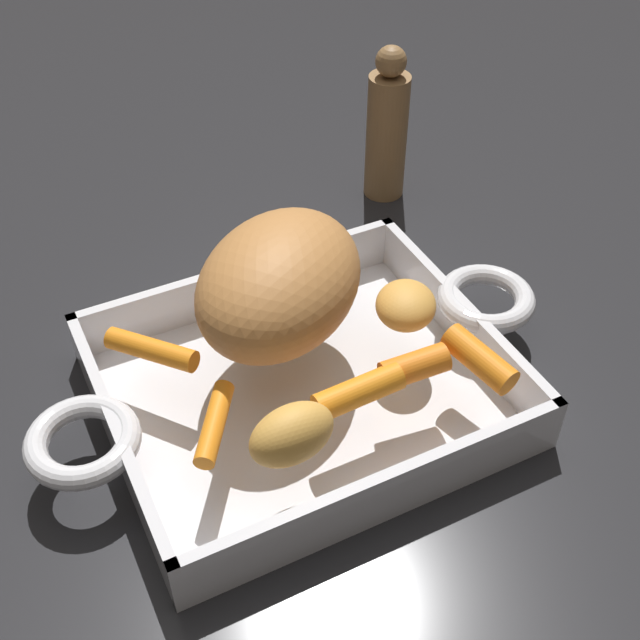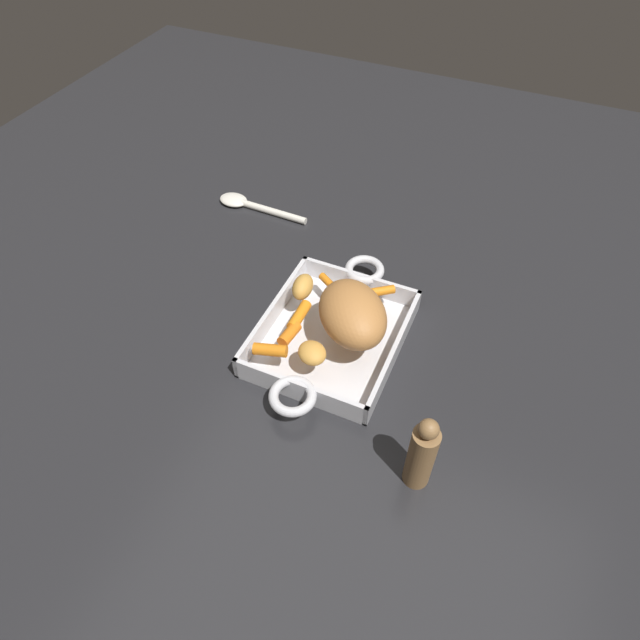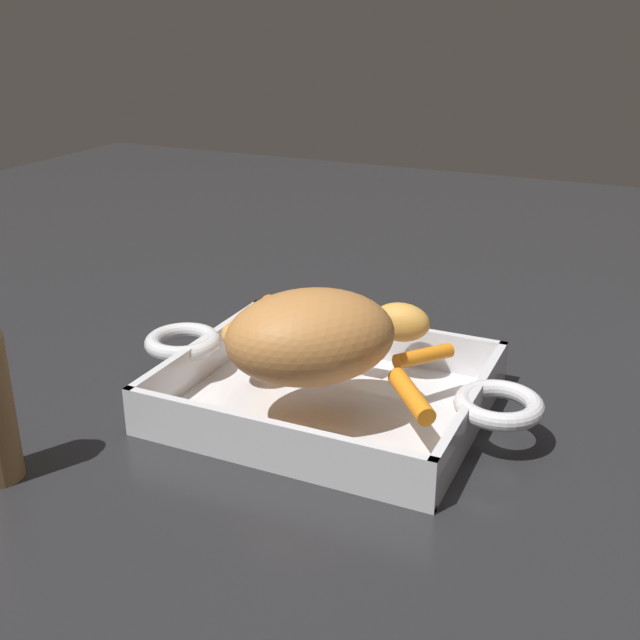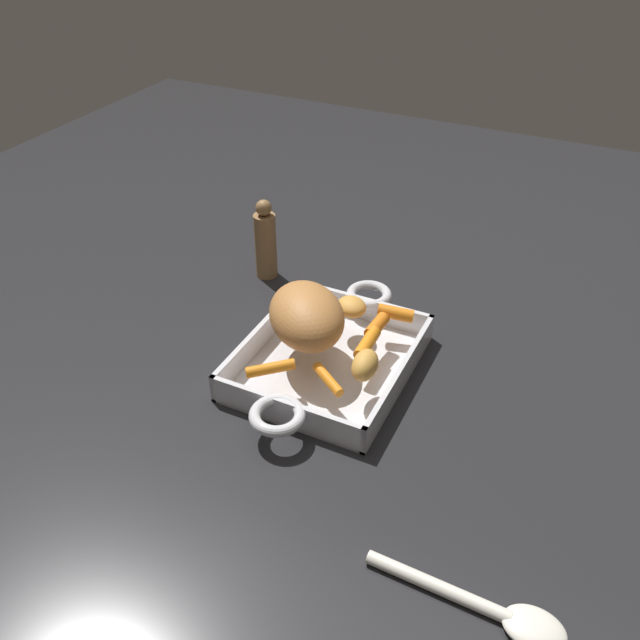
{
  "view_description": "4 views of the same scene",
  "coord_description": "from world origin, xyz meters",
  "px_view_note": "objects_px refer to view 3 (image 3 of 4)",
  "views": [
    {
      "loc": [
        0.18,
        0.39,
        0.47
      ],
      "look_at": [
        -0.02,
        -0.02,
        0.06
      ],
      "focal_mm": 45.9,
      "sensor_mm": 36.0,
      "label": 1
    },
    {
      "loc": [
        -0.61,
        -0.25,
        0.79
      ],
      "look_at": [
        -0.02,
        0.01,
        0.07
      ],
      "focal_mm": 30.91,
      "sensor_mm": 36.0,
      "label": 2
    },
    {
      "loc": [
        0.28,
        -0.62,
        0.37
      ],
      "look_at": [
        -0.02,
        0.03,
        0.08
      ],
      "focal_mm": 44.31,
      "sensor_mm": 36.0,
      "label": 3
    },
    {
      "loc": [
        0.74,
        0.34,
        0.69
      ],
      "look_at": [
        -0.0,
        -0.02,
        0.09
      ],
      "focal_mm": 37.56,
      "sensor_mm": 36.0,
      "label": 4
    }
  ],
  "objects_px": {
    "baby_carrot_long": "(295,322)",
    "baby_carrot_center_right": "(337,329)",
    "potato_halved": "(401,322)",
    "roasting_dish": "(327,393)",
    "pork_roast": "(314,337)",
    "potato_corner": "(245,335)",
    "baby_carrot_northwest": "(424,356)",
    "baby_carrot_northeast": "(263,311)",
    "baby_carrot_southwest": "(411,396)"
  },
  "relations": [
    {
      "from": "baby_carrot_southwest",
      "to": "potato_halved",
      "type": "relative_size",
      "value": 1.21
    },
    {
      "from": "baby_carrot_center_right",
      "to": "baby_carrot_long",
      "type": "bearing_deg",
      "value": -176.2
    },
    {
      "from": "potato_halved",
      "to": "potato_corner",
      "type": "distance_m",
      "value": 0.16
    },
    {
      "from": "roasting_dish",
      "to": "baby_carrot_southwest",
      "type": "xyz_separation_m",
      "value": [
        0.1,
        -0.05,
        0.04
      ]
    },
    {
      "from": "pork_roast",
      "to": "baby_carrot_southwest",
      "type": "height_order",
      "value": "pork_roast"
    },
    {
      "from": "baby_carrot_center_right",
      "to": "baby_carrot_northwest",
      "type": "height_order",
      "value": "baby_carrot_center_right"
    },
    {
      "from": "potato_corner",
      "to": "baby_carrot_northeast",
      "type": "bearing_deg",
      "value": 105.24
    },
    {
      "from": "baby_carrot_long",
      "to": "pork_roast",
      "type": "bearing_deg",
      "value": -54.73
    },
    {
      "from": "baby_carrot_center_right",
      "to": "baby_carrot_southwest",
      "type": "bearing_deg",
      "value": -42.69
    },
    {
      "from": "baby_carrot_southwest",
      "to": "baby_carrot_northwest",
      "type": "bearing_deg",
      "value": 100.57
    },
    {
      "from": "baby_carrot_northeast",
      "to": "potato_corner",
      "type": "height_order",
      "value": "potato_corner"
    },
    {
      "from": "baby_carrot_northwest",
      "to": "baby_carrot_long",
      "type": "bearing_deg",
      "value": 173.34
    },
    {
      "from": "potato_corner",
      "to": "baby_carrot_long",
      "type": "bearing_deg",
      "value": 66.56
    },
    {
      "from": "baby_carrot_northwest",
      "to": "pork_roast",
      "type": "bearing_deg",
      "value": -136.46
    },
    {
      "from": "pork_roast",
      "to": "baby_carrot_center_right",
      "type": "relative_size",
      "value": 2.4
    },
    {
      "from": "pork_roast",
      "to": "baby_carrot_northeast",
      "type": "relative_size",
      "value": 2.68
    },
    {
      "from": "roasting_dish",
      "to": "pork_roast",
      "type": "distance_m",
      "value": 0.08
    },
    {
      "from": "potato_halved",
      "to": "potato_corner",
      "type": "bearing_deg",
      "value": -147.92
    },
    {
      "from": "pork_roast",
      "to": "baby_carrot_northeast",
      "type": "height_order",
      "value": "pork_roast"
    },
    {
      "from": "roasting_dish",
      "to": "baby_carrot_center_right",
      "type": "relative_size",
      "value": 6.34
    },
    {
      "from": "baby_carrot_southwest",
      "to": "potato_corner",
      "type": "xyz_separation_m",
      "value": [
        -0.19,
        0.04,
        0.01
      ]
    },
    {
      "from": "baby_carrot_northeast",
      "to": "baby_carrot_southwest",
      "type": "bearing_deg",
      "value": -29.41
    },
    {
      "from": "roasting_dish",
      "to": "baby_carrot_northeast",
      "type": "relative_size",
      "value": 7.06
    },
    {
      "from": "pork_roast",
      "to": "potato_halved",
      "type": "bearing_deg",
      "value": 70.38
    },
    {
      "from": "baby_carrot_northeast",
      "to": "baby_carrot_northwest",
      "type": "distance_m",
      "value": 0.19
    },
    {
      "from": "baby_carrot_northwest",
      "to": "potato_corner",
      "type": "relative_size",
      "value": 1.24
    },
    {
      "from": "pork_roast",
      "to": "baby_carrot_center_right",
      "type": "height_order",
      "value": "pork_roast"
    },
    {
      "from": "baby_carrot_northeast",
      "to": "baby_carrot_long",
      "type": "bearing_deg",
      "value": -17.36
    },
    {
      "from": "baby_carrot_center_right",
      "to": "potato_corner",
      "type": "xyz_separation_m",
      "value": [
        -0.07,
        -0.06,
        0.0
      ]
    },
    {
      "from": "pork_roast",
      "to": "potato_halved",
      "type": "xyz_separation_m",
      "value": [
        0.04,
        0.12,
        -0.02
      ]
    },
    {
      "from": "pork_roast",
      "to": "potato_corner",
      "type": "xyz_separation_m",
      "value": [
        -0.09,
        0.03,
        -0.03
      ]
    },
    {
      "from": "pork_roast",
      "to": "potato_corner",
      "type": "bearing_deg",
      "value": 159.71
    },
    {
      "from": "pork_roast",
      "to": "baby_carrot_northeast",
      "type": "xyz_separation_m",
      "value": [
        -0.11,
        0.11,
        -0.03
      ]
    },
    {
      "from": "baby_carrot_center_right",
      "to": "baby_carrot_northwest",
      "type": "xyz_separation_m",
      "value": [
        0.1,
        -0.02,
        -0.0
      ]
    },
    {
      "from": "roasting_dish",
      "to": "potato_corner",
      "type": "bearing_deg",
      "value": -177.59
    },
    {
      "from": "baby_carrot_center_right",
      "to": "potato_halved",
      "type": "height_order",
      "value": "potato_halved"
    },
    {
      "from": "baby_carrot_long",
      "to": "roasting_dish",
      "type": "bearing_deg",
      "value": -41.74
    },
    {
      "from": "baby_carrot_northeast",
      "to": "baby_carrot_center_right",
      "type": "distance_m",
      "value": 0.09
    },
    {
      "from": "pork_roast",
      "to": "baby_carrot_northeast",
      "type": "bearing_deg",
      "value": 136.09
    },
    {
      "from": "pork_roast",
      "to": "potato_halved",
      "type": "relative_size",
      "value": 2.6
    },
    {
      "from": "baby_carrot_long",
      "to": "potato_halved",
      "type": "height_order",
      "value": "potato_halved"
    },
    {
      "from": "potato_halved",
      "to": "baby_carrot_northeast",
      "type": "bearing_deg",
      "value": -176.25
    },
    {
      "from": "baby_carrot_northeast",
      "to": "potato_halved",
      "type": "bearing_deg",
      "value": 3.75
    },
    {
      "from": "baby_carrot_long",
      "to": "baby_carrot_center_right",
      "type": "height_order",
      "value": "baby_carrot_long"
    },
    {
      "from": "baby_carrot_northeast",
      "to": "potato_halved",
      "type": "xyz_separation_m",
      "value": [
        0.15,
        0.01,
        0.01
      ]
    },
    {
      "from": "baby_carrot_northeast",
      "to": "potato_corner",
      "type": "bearing_deg",
      "value": -74.76
    },
    {
      "from": "baby_carrot_long",
      "to": "baby_carrot_northwest",
      "type": "distance_m",
      "value": 0.15
    },
    {
      "from": "potato_corner",
      "to": "baby_carrot_center_right",
      "type": "bearing_deg",
      "value": 40.61
    },
    {
      "from": "pork_roast",
      "to": "baby_carrot_southwest",
      "type": "bearing_deg",
      "value": -5.74
    },
    {
      "from": "roasting_dish",
      "to": "baby_carrot_southwest",
      "type": "bearing_deg",
      "value": -25.36
    }
  ]
}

